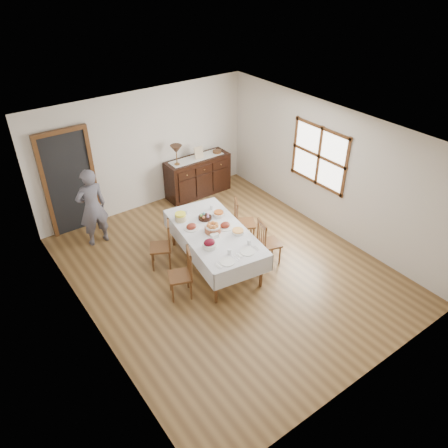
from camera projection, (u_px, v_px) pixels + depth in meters
ground at (227, 269)px, 8.05m from camera, size 6.00×6.00×0.00m
room_shell at (206, 184)px, 7.36m from camera, size 5.02×6.02×2.65m
dining_table at (214, 235)px, 7.82m from camera, size 1.41×2.31×0.75m
chair_left_near at (183, 273)px, 7.24m from camera, size 0.49×0.49×0.91m
chair_left_far at (163, 245)px, 7.91m from camera, size 0.52×0.52×0.92m
chair_right_near at (267, 241)px, 8.00m from camera, size 0.46×0.46×0.91m
chair_right_far at (242, 221)px, 8.55m from camera, size 0.53×0.53×0.94m
sideboard at (198, 176)px, 10.20m from camera, size 1.54×0.56×0.92m
person at (92, 205)px, 8.32m from camera, size 0.54×0.35×1.71m
bread_basket at (213, 228)px, 7.71m from camera, size 0.29×0.29×0.18m
egg_basket at (205, 217)px, 8.09m from camera, size 0.25×0.25×0.10m
ham_platter_a at (191, 227)px, 7.83m from camera, size 0.28×0.28×0.11m
ham_platter_b at (225, 226)px, 7.87m from camera, size 0.31×0.31×0.11m
beet_bowl at (209, 244)px, 7.31m from camera, size 0.24×0.24×0.16m
carrot_bowl at (219, 214)px, 8.17m from camera, size 0.22×0.22×0.10m
pineapple_bowl at (181, 217)px, 8.03m from camera, size 0.21×0.21×0.15m
casserole_dish at (238, 232)px, 7.69m from camera, size 0.21×0.21×0.07m
butter_dish at (215, 236)px, 7.59m from camera, size 0.15×0.11×0.07m
setting_left at (228, 258)px, 7.07m from camera, size 0.44×0.31×0.10m
setting_right at (248, 249)px, 7.30m from camera, size 0.44×0.31×0.10m
glass_far_a at (186, 212)px, 8.23m from camera, size 0.07×0.07×0.09m
glass_far_b at (212, 207)px, 8.38m from camera, size 0.06×0.06×0.09m
runner at (196, 158)px, 9.93m from camera, size 1.30×0.35×0.01m
table_lamp at (176, 150)px, 9.45m from camera, size 0.26×0.26×0.46m
picture_frame at (199, 153)px, 9.85m from camera, size 0.22×0.08×0.28m
deco_bowl at (217, 152)px, 10.17m from camera, size 0.20×0.20×0.06m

